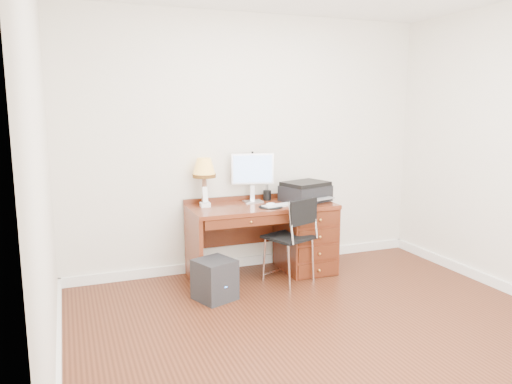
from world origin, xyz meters
name	(u,v)px	position (x,y,z in m)	size (l,w,h in m)	color
ground	(327,329)	(0.00, 0.00, 0.00)	(4.00, 4.00, 0.00)	#3A190D
room_shell	(293,296)	(0.00, 0.63, 0.05)	(4.00, 4.00, 4.00)	silver
desk	(290,234)	(0.32, 1.40, 0.41)	(1.50, 0.67, 0.75)	maroon
monitor	(252,171)	(-0.04, 1.59, 1.07)	(0.44, 0.18, 0.51)	silver
keyboard	(281,205)	(0.17, 1.28, 0.76)	(0.42, 0.12, 0.02)	white
mouse_pad	(271,206)	(0.03, 1.24, 0.76)	(0.24, 0.24, 0.05)	black
printer	(305,192)	(0.51, 1.42, 0.85)	(0.56, 0.49, 0.21)	black
leg_lamp	(204,171)	(-0.55, 1.59, 1.10)	(0.24, 0.24, 0.48)	black
phone	(205,201)	(-0.57, 1.51, 0.81)	(0.10, 0.10, 0.20)	white
pen_cup	(267,195)	(0.15, 1.61, 0.80)	(0.09, 0.09, 0.11)	black
chair	(292,232)	(0.18, 1.06, 0.53)	(0.53, 0.54, 0.87)	black
equipment_box	(215,280)	(-0.65, 0.93, 0.19)	(0.32, 0.32, 0.37)	black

